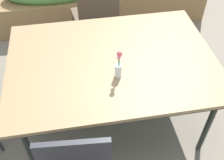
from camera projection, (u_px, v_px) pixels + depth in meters
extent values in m
plane|color=#756B5B|center=(109.00, 118.00, 2.64)|extent=(12.00, 12.00, 0.00)
cube|color=#8C704C|center=(112.00, 61.00, 2.13)|extent=(1.62, 1.17, 0.03)
cube|color=#232823|center=(112.00, 63.00, 2.15)|extent=(1.59, 1.15, 0.02)
cylinder|color=#232823|center=(30.00, 151.00, 1.99)|extent=(0.04, 0.04, 0.71)
cylinder|color=#232823|center=(208.00, 125.00, 2.15)|extent=(0.04, 0.04, 0.71)
cylinder|color=#232823|center=(33.00, 66.00, 2.63)|extent=(0.04, 0.04, 0.71)
cylinder|color=#232823|center=(170.00, 50.00, 2.80)|extent=(0.04, 0.04, 0.71)
cube|color=brown|center=(94.00, 16.00, 3.02)|extent=(0.51, 0.51, 0.04)
cube|color=#4C3D2D|center=(99.00, 8.00, 2.72)|extent=(0.43, 0.09, 0.44)
cylinder|color=#4C3D2D|center=(75.00, 28.00, 3.29)|extent=(0.03, 0.03, 0.47)
cylinder|color=#4C3D2D|center=(107.00, 22.00, 3.37)|extent=(0.03, 0.03, 0.47)
cylinder|color=#4C3D2D|center=(82.00, 48.00, 3.01)|extent=(0.03, 0.03, 0.47)
cylinder|color=#4C3D2D|center=(117.00, 41.00, 3.10)|extent=(0.03, 0.03, 0.47)
cylinder|color=silver|center=(118.00, 71.00, 1.95)|extent=(0.05, 0.05, 0.11)
cylinder|color=#2D662D|center=(119.00, 63.00, 1.88)|extent=(0.01, 0.01, 0.14)
sphere|color=pink|center=(119.00, 56.00, 1.83)|extent=(0.03, 0.03, 0.03)
cylinder|color=#2D662D|center=(119.00, 63.00, 1.90)|extent=(0.01, 0.01, 0.11)
sphere|color=pink|center=(119.00, 57.00, 1.86)|extent=(0.03, 0.03, 0.03)
cylinder|color=#2D662D|center=(119.00, 62.00, 1.88)|extent=(0.01, 0.01, 0.15)
sphere|color=#DB4C56|center=(120.00, 54.00, 1.82)|extent=(0.04, 0.04, 0.04)
cube|color=olive|center=(102.00, 6.00, 3.69)|extent=(2.74, 0.55, 0.41)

